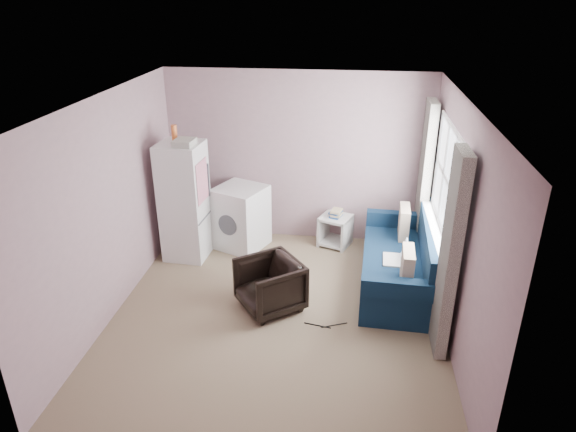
{
  "coord_description": "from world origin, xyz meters",
  "views": [
    {
      "loc": [
        0.75,
        -4.98,
        3.54
      ],
      "look_at": [
        0.05,
        0.6,
        1.0
      ],
      "focal_mm": 32.0,
      "sensor_mm": 36.0,
      "label": 1
    }
  ],
  "objects_px": {
    "fridge": "(184,201)",
    "side_table": "(335,228)",
    "sofa": "(404,264)",
    "armchair": "(270,283)",
    "washing_machine": "(241,216)"
  },
  "relations": [
    {
      "from": "fridge",
      "to": "side_table",
      "type": "distance_m",
      "value": 2.22
    },
    {
      "from": "fridge",
      "to": "sofa",
      "type": "height_order",
      "value": "fridge"
    },
    {
      "from": "washing_machine",
      "to": "sofa",
      "type": "bearing_deg",
      "value": 2.05
    },
    {
      "from": "armchair",
      "to": "fridge",
      "type": "bearing_deg",
      "value": -167.46
    },
    {
      "from": "armchair",
      "to": "fridge",
      "type": "relative_size",
      "value": 0.36
    },
    {
      "from": "fridge",
      "to": "sofa",
      "type": "distance_m",
      "value": 3.05
    },
    {
      "from": "fridge",
      "to": "washing_machine",
      "type": "height_order",
      "value": "fridge"
    },
    {
      "from": "fridge",
      "to": "washing_machine",
      "type": "bearing_deg",
      "value": 32.78
    },
    {
      "from": "side_table",
      "to": "sofa",
      "type": "height_order",
      "value": "sofa"
    },
    {
      "from": "fridge",
      "to": "side_table",
      "type": "relative_size",
      "value": 3.31
    },
    {
      "from": "armchair",
      "to": "sofa",
      "type": "xyz_separation_m",
      "value": [
        1.61,
        0.67,
        -0.02
      ]
    },
    {
      "from": "washing_machine",
      "to": "sofa",
      "type": "relative_size",
      "value": 0.45
    },
    {
      "from": "armchair",
      "to": "fridge",
      "type": "xyz_separation_m",
      "value": [
        -1.36,
        1.16,
        0.5
      ]
    },
    {
      "from": "fridge",
      "to": "washing_machine",
      "type": "xyz_separation_m",
      "value": [
        0.69,
        0.38,
        -0.36
      ]
    },
    {
      "from": "side_table",
      "to": "washing_machine",
      "type": "bearing_deg",
      "value": -171.95
    }
  ]
}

